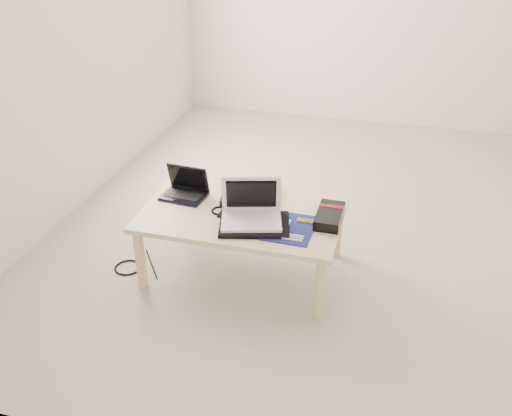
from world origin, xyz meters
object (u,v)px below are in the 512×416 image
(coffee_table, at_px, (243,219))
(gpu_box, at_px, (330,216))
(netbook, at_px, (185,190))
(white_laptop, at_px, (251,211))

(coffee_table, xyz_separation_m, gpu_box, (0.48, 0.03, 0.08))
(netbook, height_order, gpu_box, netbook)
(netbook, xyz_separation_m, white_laptop, (0.45, -0.19, 0.03))
(netbook, bearing_deg, white_laptop, -22.53)
(netbook, distance_m, white_laptop, 0.49)
(coffee_table, xyz_separation_m, netbook, (-0.37, 0.09, 0.09))
(gpu_box, bearing_deg, coffee_table, -176.69)
(coffee_table, distance_m, netbook, 0.39)
(coffee_table, height_order, netbook, netbook)
(netbook, relative_size, gpu_box, 0.99)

